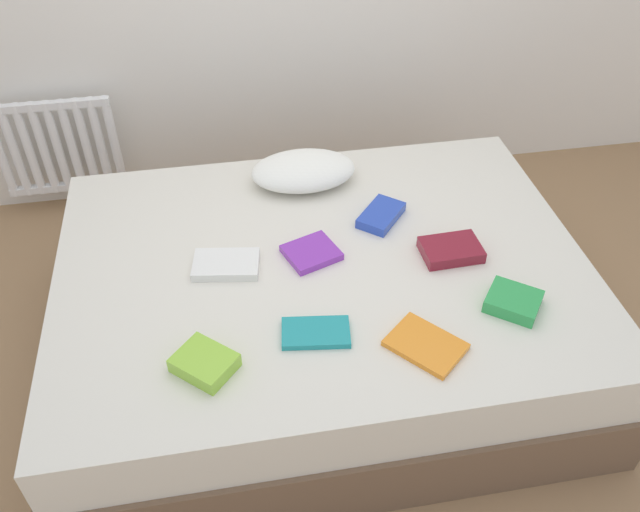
# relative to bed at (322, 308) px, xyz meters

# --- Properties ---
(ground_plane) EXTENTS (8.00, 8.00, 0.00)m
(ground_plane) POSITION_rel_bed_xyz_m (0.00, 0.00, -0.25)
(ground_plane) COLOR #93704C
(bed) EXTENTS (2.00, 1.50, 0.50)m
(bed) POSITION_rel_bed_xyz_m (0.00, 0.00, 0.00)
(bed) COLOR brown
(bed) RESTS_ON ground
(radiator) EXTENTS (0.59, 0.04, 0.50)m
(radiator) POSITION_rel_bed_xyz_m (-1.12, 1.20, 0.13)
(radiator) COLOR white
(radiator) RESTS_ON ground
(pillow) EXTENTS (0.44, 0.29, 0.12)m
(pillow) POSITION_rel_bed_xyz_m (0.01, 0.51, 0.31)
(pillow) COLOR white
(pillow) RESTS_ON bed
(textbook_green) EXTENTS (0.23, 0.23, 0.05)m
(textbook_green) POSITION_rel_bed_xyz_m (0.60, -0.35, 0.28)
(textbook_green) COLOR green
(textbook_green) RESTS_ON bed
(textbook_teal) EXTENTS (0.24, 0.16, 0.02)m
(textbook_teal) POSITION_rel_bed_xyz_m (-0.09, -0.36, 0.26)
(textbook_teal) COLOR teal
(textbook_teal) RESTS_ON bed
(textbook_purple) EXTENTS (0.23, 0.22, 0.03)m
(textbook_purple) POSITION_rel_bed_xyz_m (-0.04, 0.04, 0.27)
(textbook_purple) COLOR purple
(textbook_purple) RESTS_ON bed
(textbook_blue) EXTENTS (0.23, 0.24, 0.04)m
(textbook_blue) POSITION_rel_bed_xyz_m (0.28, 0.21, 0.27)
(textbook_blue) COLOR #2847B7
(textbook_blue) RESTS_ON bed
(textbook_white) EXTENTS (0.26, 0.19, 0.03)m
(textbook_white) POSITION_rel_bed_xyz_m (-0.35, 0.02, 0.27)
(textbook_white) COLOR white
(textbook_white) RESTS_ON bed
(textbook_orange) EXTENTS (0.28, 0.29, 0.02)m
(textbook_orange) POSITION_rel_bed_xyz_m (0.25, -0.47, 0.26)
(textbook_orange) COLOR orange
(textbook_orange) RESTS_ON bed
(textbook_lime) EXTENTS (0.23, 0.23, 0.05)m
(textbook_lime) POSITION_rel_bed_xyz_m (-0.45, -0.44, 0.28)
(textbook_lime) COLOR #8CC638
(textbook_lime) RESTS_ON bed
(textbook_maroon) EXTENTS (0.22, 0.16, 0.04)m
(textbook_maroon) POSITION_rel_bed_xyz_m (0.48, -0.05, 0.28)
(textbook_maroon) COLOR maroon
(textbook_maroon) RESTS_ON bed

